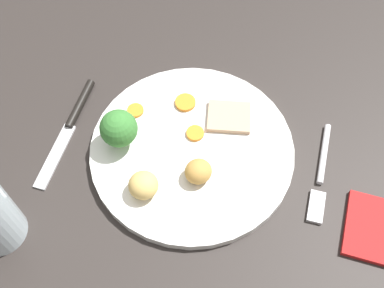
{
  "coord_description": "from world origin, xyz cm",
  "views": [
    {
      "loc": [
        -9.14,
        34.7,
        62.35
      ],
      "look_at": [
        -2.02,
        2.23,
        6.0
      ],
      "focal_mm": 44.84,
      "sensor_mm": 36.0,
      "label": 1
    }
  ],
  "objects_px": {
    "knife": "(71,122)",
    "dinner_plate": "(192,150)",
    "carrot_coin_back": "(196,132)",
    "carrot_coin_side": "(135,110)",
    "roast_potato_left": "(143,185)",
    "roast_potato_right": "(198,171)",
    "carrot_coin_front": "(185,103)",
    "fork": "(321,175)",
    "meat_slice_main": "(229,117)",
    "broccoli_floret": "(119,129)"
  },
  "relations": [
    {
      "from": "roast_potato_left",
      "to": "carrot_coin_front",
      "type": "relative_size",
      "value": 1.31
    },
    {
      "from": "dinner_plate",
      "to": "meat_slice_main",
      "type": "xyz_separation_m",
      "value": [
        -0.04,
        -0.06,
        0.01
      ]
    },
    {
      "from": "roast_potato_right",
      "to": "carrot_coin_front",
      "type": "height_order",
      "value": "roast_potato_right"
    },
    {
      "from": "roast_potato_left",
      "to": "knife",
      "type": "bearing_deg",
      "value": -32.73
    },
    {
      "from": "roast_potato_right",
      "to": "fork",
      "type": "height_order",
      "value": "roast_potato_right"
    },
    {
      "from": "carrot_coin_front",
      "to": "knife",
      "type": "height_order",
      "value": "carrot_coin_front"
    },
    {
      "from": "knife",
      "to": "fork",
      "type": "bearing_deg",
      "value": 92.82
    },
    {
      "from": "carrot_coin_back",
      "to": "knife",
      "type": "height_order",
      "value": "carrot_coin_back"
    },
    {
      "from": "roast_potato_left",
      "to": "carrot_coin_side",
      "type": "relative_size",
      "value": 1.65
    },
    {
      "from": "roast_potato_right",
      "to": "knife",
      "type": "bearing_deg",
      "value": -14.39
    },
    {
      "from": "fork",
      "to": "knife",
      "type": "relative_size",
      "value": 0.82
    },
    {
      "from": "meat_slice_main",
      "to": "roast_potato_right",
      "type": "xyz_separation_m",
      "value": [
        0.02,
        0.1,
        0.01
      ]
    },
    {
      "from": "carrot_coin_side",
      "to": "knife",
      "type": "xyz_separation_m",
      "value": [
        0.09,
        0.03,
        -0.01
      ]
    },
    {
      "from": "roast_potato_left",
      "to": "broccoli_floret",
      "type": "xyz_separation_m",
      "value": [
        0.05,
        -0.07,
        0.02
      ]
    },
    {
      "from": "carrot_coin_front",
      "to": "knife",
      "type": "relative_size",
      "value": 0.16
    },
    {
      "from": "carrot_coin_front",
      "to": "carrot_coin_back",
      "type": "height_order",
      "value": "same"
    },
    {
      "from": "meat_slice_main",
      "to": "dinner_plate",
      "type": "bearing_deg",
      "value": 54.95
    },
    {
      "from": "roast_potato_left",
      "to": "knife",
      "type": "xyz_separation_m",
      "value": [
        0.13,
        -0.09,
        -0.03
      ]
    },
    {
      "from": "carrot_coin_side",
      "to": "roast_potato_right",
      "type": "bearing_deg",
      "value": 142.89
    },
    {
      "from": "dinner_plate",
      "to": "carrot_coin_front",
      "type": "height_order",
      "value": "carrot_coin_front"
    },
    {
      "from": "meat_slice_main",
      "to": "carrot_coin_back",
      "type": "bearing_deg",
      "value": 39.02
    },
    {
      "from": "meat_slice_main",
      "to": "knife",
      "type": "relative_size",
      "value": 0.33
    },
    {
      "from": "carrot_coin_side",
      "to": "dinner_plate",
      "type": "bearing_deg",
      "value": 155.73
    },
    {
      "from": "meat_slice_main",
      "to": "carrot_coin_back",
      "type": "xyz_separation_m",
      "value": [
        0.04,
        0.03,
        -0.0
      ]
    },
    {
      "from": "broccoli_floret",
      "to": "knife",
      "type": "bearing_deg",
      "value": -13.9
    },
    {
      "from": "roast_potato_left",
      "to": "roast_potato_right",
      "type": "distance_m",
      "value": 0.07
    },
    {
      "from": "dinner_plate",
      "to": "meat_slice_main",
      "type": "bearing_deg",
      "value": -125.05
    },
    {
      "from": "dinner_plate",
      "to": "carrot_coin_side",
      "type": "relative_size",
      "value": 11.88
    },
    {
      "from": "carrot_coin_side",
      "to": "carrot_coin_back",
      "type": "bearing_deg",
      "value": 169.67
    },
    {
      "from": "meat_slice_main",
      "to": "fork",
      "type": "distance_m",
      "value": 0.15
    },
    {
      "from": "dinner_plate",
      "to": "carrot_coin_back",
      "type": "height_order",
      "value": "carrot_coin_back"
    },
    {
      "from": "carrot_coin_back",
      "to": "knife",
      "type": "distance_m",
      "value": 0.18
    },
    {
      "from": "carrot_coin_side",
      "to": "broccoli_floret",
      "type": "bearing_deg",
      "value": 85.03
    },
    {
      "from": "fork",
      "to": "dinner_plate",
      "type": "bearing_deg",
      "value": -87.02
    },
    {
      "from": "knife",
      "to": "dinner_plate",
      "type": "bearing_deg",
      "value": 91.08
    },
    {
      "from": "carrot_coin_front",
      "to": "dinner_plate",
      "type": "bearing_deg",
      "value": 109.86
    },
    {
      "from": "dinner_plate",
      "to": "knife",
      "type": "bearing_deg",
      "value": -2.95
    },
    {
      "from": "carrot_coin_side",
      "to": "knife",
      "type": "bearing_deg",
      "value": 20.17
    },
    {
      "from": "roast_potato_left",
      "to": "roast_potato_right",
      "type": "xyz_separation_m",
      "value": [
        -0.06,
        -0.04,
        -0.0
      ]
    },
    {
      "from": "roast_potato_left",
      "to": "broccoli_floret",
      "type": "relative_size",
      "value": 0.65
    },
    {
      "from": "carrot_coin_side",
      "to": "knife",
      "type": "distance_m",
      "value": 0.1
    },
    {
      "from": "roast_potato_right",
      "to": "meat_slice_main",
      "type": "bearing_deg",
      "value": -103.21
    },
    {
      "from": "roast_potato_right",
      "to": "broccoli_floret",
      "type": "bearing_deg",
      "value": -14.74
    },
    {
      "from": "carrot_coin_side",
      "to": "carrot_coin_front",
      "type": "bearing_deg",
      "value": -156.9
    },
    {
      "from": "roast_potato_right",
      "to": "carrot_coin_back",
      "type": "distance_m",
      "value": 0.07
    },
    {
      "from": "roast_potato_right",
      "to": "broccoli_floret",
      "type": "distance_m",
      "value": 0.12
    },
    {
      "from": "fork",
      "to": "knife",
      "type": "height_order",
      "value": "knife"
    },
    {
      "from": "broccoli_floret",
      "to": "fork",
      "type": "relative_size",
      "value": 0.39
    },
    {
      "from": "dinner_plate",
      "to": "roast_potato_right",
      "type": "distance_m",
      "value": 0.05
    },
    {
      "from": "roast_potato_right",
      "to": "dinner_plate",
      "type": "bearing_deg",
      "value": -67.11
    }
  ]
}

